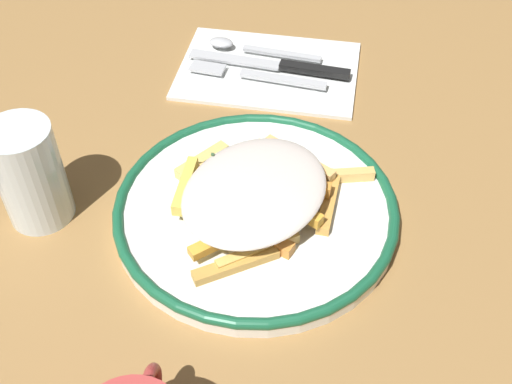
{
  "coord_description": "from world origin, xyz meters",
  "views": [
    {
      "loc": [
        -0.43,
        -0.05,
        0.48
      ],
      "look_at": [
        0.0,
        0.0,
        0.04
      ],
      "focal_mm": 44.31,
      "sensor_mm": 36.0,
      "label": 1
    }
  ],
  "objects": [
    {
      "name": "ground_plane",
      "position": [
        0.0,
        0.0,
        0.0
      ],
      "size": [
        2.6,
        2.6,
        0.0
      ],
      "primitive_type": "plane",
      "color": "#9B713F"
    },
    {
      "name": "plate",
      "position": [
        0.0,
        0.0,
        0.01
      ],
      "size": [
        0.29,
        0.29,
        0.02
      ],
      "color": "white",
      "rests_on": "ground_plane"
    },
    {
      "name": "fries_heap",
      "position": [
        -0.0,
        -0.0,
        0.04
      ],
      "size": [
        0.2,
        0.21,
        0.04
      ],
      "color": "gold",
      "rests_on": "plate"
    },
    {
      "name": "napkin",
      "position": [
        0.25,
        0.01,
        0.0
      ],
      "size": [
        0.17,
        0.24,
        0.01
      ],
      "primitive_type": "cube",
      "rotation": [
        0.0,
        0.0,
        -0.05
      ],
      "color": "white",
      "rests_on": "ground_plane"
    },
    {
      "name": "fork",
      "position": [
        0.23,
        0.03,
        0.01
      ],
      "size": [
        0.04,
        0.18,
        0.01
      ],
      "color": "silver",
      "rests_on": "napkin"
    },
    {
      "name": "knife",
      "position": [
        0.25,
        -0.0,
        0.01
      ],
      "size": [
        0.04,
        0.21,
        0.01
      ],
      "color": "black",
      "rests_on": "napkin"
    },
    {
      "name": "spoon",
      "position": [
        0.28,
        0.05,
        0.01
      ],
      "size": [
        0.04,
        0.15,
        0.01
      ],
      "color": "silver",
      "rests_on": "napkin"
    },
    {
      "name": "water_glass",
      "position": [
        -0.02,
        0.22,
        0.05
      ],
      "size": [
        0.06,
        0.06,
        0.11
      ],
      "primitive_type": "cylinder",
      "color": "silver",
      "rests_on": "ground_plane"
    }
  ]
}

